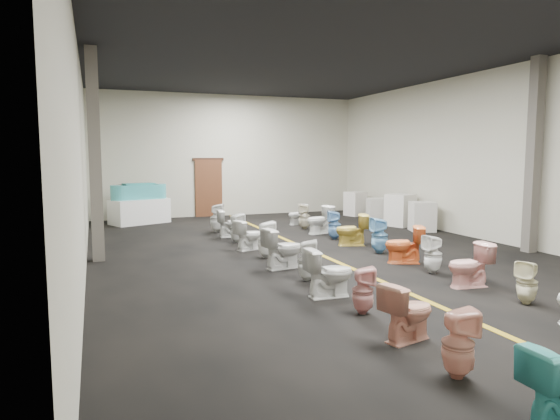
# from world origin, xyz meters

# --- Properties ---
(floor) EXTENTS (16.00, 16.00, 0.00)m
(floor) POSITION_xyz_m (0.00, 0.00, 0.00)
(floor) COLOR black
(floor) RESTS_ON ground
(ceiling) EXTENTS (16.00, 16.00, 0.00)m
(ceiling) POSITION_xyz_m (0.00, 0.00, 4.50)
(ceiling) COLOR black
(ceiling) RESTS_ON ground
(wall_back) EXTENTS (10.00, 0.00, 10.00)m
(wall_back) POSITION_xyz_m (0.00, 8.00, 2.25)
(wall_back) COLOR #BBB8A0
(wall_back) RESTS_ON ground
(wall_left) EXTENTS (0.00, 16.00, 16.00)m
(wall_left) POSITION_xyz_m (-5.00, 0.00, 2.25)
(wall_left) COLOR #BBB8A0
(wall_left) RESTS_ON ground
(wall_right) EXTENTS (0.00, 16.00, 16.00)m
(wall_right) POSITION_xyz_m (5.00, 0.00, 2.25)
(wall_right) COLOR #BBB8A0
(wall_right) RESTS_ON ground
(aisle_stripe) EXTENTS (0.12, 15.60, 0.01)m
(aisle_stripe) POSITION_xyz_m (0.00, 0.00, 0.00)
(aisle_stripe) COLOR #9B7B16
(aisle_stripe) RESTS_ON floor
(back_door) EXTENTS (1.00, 0.10, 2.10)m
(back_door) POSITION_xyz_m (-0.80, 7.94, 1.05)
(back_door) COLOR #562D19
(back_door) RESTS_ON floor
(door_frame) EXTENTS (1.15, 0.08, 0.10)m
(door_frame) POSITION_xyz_m (-0.80, 7.95, 2.12)
(door_frame) COLOR #331C11
(door_frame) RESTS_ON back_door
(column_left) EXTENTS (0.25, 0.25, 4.50)m
(column_left) POSITION_xyz_m (-4.75, 1.00, 2.25)
(column_left) COLOR #59544C
(column_left) RESTS_ON floor
(column_right) EXTENTS (0.25, 0.25, 4.50)m
(column_right) POSITION_xyz_m (4.75, -1.50, 2.25)
(column_right) COLOR #59544C
(column_right) RESTS_ON floor
(display_table) EXTENTS (2.05, 1.59, 0.82)m
(display_table) POSITION_xyz_m (-3.40, 6.81, 0.41)
(display_table) COLOR white
(display_table) RESTS_ON floor
(bathtub) EXTENTS (1.82, 0.97, 0.55)m
(bathtub) POSITION_xyz_m (-3.40, 6.81, 1.07)
(bathtub) COLOR teal
(bathtub) RESTS_ON display_table
(appliance_crate_a) EXTENTS (0.87, 0.87, 0.88)m
(appliance_crate_a) POSITION_xyz_m (4.40, 2.11, 0.44)
(appliance_crate_a) COLOR silver
(appliance_crate_a) RESTS_ON floor
(appliance_crate_b) EXTENTS (0.96, 0.96, 1.02)m
(appliance_crate_b) POSITION_xyz_m (4.40, 3.26, 0.51)
(appliance_crate_b) COLOR silver
(appliance_crate_b) RESTS_ON floor
(appliance_crate_c) EXTENTS (0.87, 0.87, 0.78)m
(appliance_crate_c) POSITION_xyz_m (4.40, 4.60, 0.39)
(appliance_crate_c) COLOR beige
(appliance_crate_c) RESTS_ON floor
(appliance_crate_d) EXTENTS (0.78, 0.78, 0.90)m
(appliance_crate_d) POSITION_xyz_m (4.40, 6.20, 0.45)
(appliance_crate_d) COLOR silver
(appliance_crate_d) RESTS_ON floor
(toilet_left_1) EXTENTS (0.40, 0.40, 0.73)m
(toilet_left_1) POSITION_xyz_m (-1.40, -6.35, 0.36)
(toilet_left_1) COLOR #E19F8A
(toilet_left_1) RESTS_ON floor
(toilet_left_2) EXTENTS (0.79, 0.57, 0.73)m
(toilet_left_2) POSITION_xyz_m (-1.26, -5.28, 0.36)
(toilet_left_2) COLOR tan
(toilet_left_2) RESTS_ON floor
(toilet_left_3) EXTENTS (0.39, 0.39, 0.68)m
(toilet_left_3) POSITION_xyz_m (-1.25, -4.19, 0.34)
(toilet_left_3) COLOR #D59692
(toilet_left_3) RESTS_ON floor
(toilet_left_4) EXTENTS (0.78, 0.46, 0.79)m
(toilet_left_4) POSITION_xyz_m (-1.32, -3.23, 0.40)
(toilet_left_4) COLOR white
(toilet_left_4) RESTS_ON floor
(toilet_left_5) EXTENTS (0.45, 0.44, 0.75)m
(toilet_left_5) POSITION_xyz_m (-1.24, -2.17, 0.38)
(toilet_left_5) COLOR silver
(toilet_left_5) RESTS_ON floor
(toilet_left_6) EXTENTS (0.87, 0.58, 0.82)m
(toilet_left_6) POSITION_xyz_m (-1.29, -1.08, 0.41)
(toilet_left_6) COLOR silver
(toilet_left_6) RESTS_ON floor
(toilet_left_7) EXTENTS (0.39, 0.39, 0.82)m
(toilet_left_7) POSITION_xyz_m (-1.27, 0.02, 0.41)
(toilet_left_7) COLOR white
(toilet_left_7) RESTS_ON floor
(toilet_left_8) EXTENTS (0.81, 0.64, 0.73)m
(toilet_left_8) POSITION_xyz_m (-1.36, 1.05, 0.36)
(toilet_left_8) COLOR white
(toilet_left_8) RESTS_ON floor
(toilet_left_9) EXTENTS (0.43, 0.42, 0.77)m
(toilet_left_9) POSITION_xyz_m (-1.36, 2.10, 0.38)
(toilet_left_9) COLOR silver
(toilet_left_9) RESTS_ON floor
(toilet_left_10) EXTENTS (0.78, 0.48, 0.76)m
(toilet_left_10) POSITION_xyz_m (-1.26, 3.04, 0.38)
(toilet_left_10) COLOR silver
(toilet_left_10) RESTS_ON floor
(toilet_left_11) EXTENTS (0.50, 0.49, 0.84)m
(toilet_left_11) POSITION_xyz_m (-1.43, 4.05, 0.42)
(toilet_left_11) COLOR silver
(toilet_left_11) RESTS_ON floor
(toilet_right_2) EXTENTS (0.41, 0.40, 0.68)m
(toilet_right_2) POSITION_xyz_m (1.33, -4.65, 0.34)
(toilet_right_2) COLOR #F0E9C1
(toilet_right_2) RESTS_ON floor
(toilet_right_3) EXTENTS (0.79, 0.50, 0.77)m
(toilet_right_3) POSITION_xyz_m (1.20, -3.55, 0.38)
(toilet_right_3) COLOR #F9B4AD
(toilet_right_3) RESTS_ON floor
(toilet_right_4) EXTENTS (0.35, 0.34, 0.75)m
(toilet_right_4) POSITION_xyz_m (1.25, -2.50, 0.37)
(toilet_right_4) COLOR white
(toilet_right_4) RESTS_ON floor
(toilet_right_5) EXTENTS (0.89, 0.71, 0.80)m
(toilet_right_5) POSITION_xyz_m (1.26, -1.53, 0.40)
(toilet_right_5) COLOR orange
(toilet_right_5) RESTS_ON floor
(toilet_right_6) EXTENTS (0.44, 0.43, 0.84)m
(toilet_right_6) POSITION_xyz_m (1.35, -0.42, 0.42)
(toilet_right_6) COLOR #7CBAE4
(toilet_right_6) RESTS_ON floor
(toilet_right_7) EXTENTS (0.87, 0.63, 0.80)m
(toilet_right_7) POSITION_xyz_m (1.23, 0.70, 0.40)
(toilet_right_7) COLOR gold
(toilet_right_7) RESTS_ON floor
(toilet_right_8) EXTENTS (0.45, 0.45, 0.78)m
(toilet_right_8) POSITION_xyz_m (1.25, 1.67, 0.39)
(toilet_right_8) COLOR #6898CA
(toilet_right_8) RESTS_ON floor
(toilet_right_9) EXTENTS (0.86, 0.60, 0.81)m
(toilet_right_9) POSITION_xyz_m (1.30, 2.72, 0.40)
(toilet_right_9) COLOR white
(toilet_right_9) RESTS_ON floor
(toilet_right_10) EXTENTS (0.48, 0.47, 0.79)m
(toilet_right_10) POSITION_xyz_m (1.24, 3.70, 0.39)
(toilet_right_10) COLOR beige
(toilet_right_10) RESTS_ON floor
(toilet_right_11) EXTENTS (0.72, 0.51, 0.66)m
(toilet_right_11) POSITION_xyz_m (1.43, 4.73, 0.33)
(toilet_right_11) COLOR white
(toilet_right_11) RESTS_ON floor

